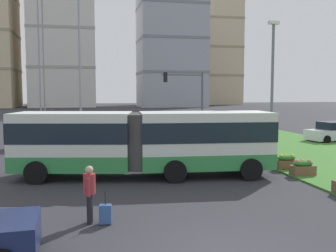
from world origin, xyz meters
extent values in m
cube|color=silver|center=(2.25, 8.51, 1.73)|extent=(6.19, 2.99, 2.55)
cube|color=#338C47|center=(2.25, 8.51, 0.80)|extent=(6.21, 3.01, 0.70)
cube|color=#19232D|center=(2.25, 8.51, 2.15)|extent=(6.23, 3.04, 0.90)
cube|color=silver|center=(-3.78, 9.39, 1.73)|extent=(5.60, 3.49, 2.55)
cube|color=#338C47|center=(-3.78, 9.39, 0.80)|extent=(5.62, 3.52, 0.70)
cube|color=#19232D|center=(-3.78, 9.39, 2.15)|extent=(5.64, 3.54, 0.90)
cylinder|color=#383838|center=(-0.74, 8.76, 1.72)|extent=(2.40, 2.40, 2.45)
cylinder|color=black|center=(4.15, 9.61, 0.50)|extent=(1.02, 0.36, 1.00)
cylinder|color=black|center=(3.94, 7.12, 0.50)|extent=(1.02, 0.36, 1.00)
cylinder|color=black|center=(0.76, 9.89, 0.50)|extent=(1.02, 0.36, 1.00)
cylinder|color=black|center=(0.55, 7.40, 0.50)|extent=(1.02, 0.36, 1.00)
cylinder|color=black|center=(-4.80, 10.87, 0.50)|extent=(1.04, 0.48, 1.00)
cylinder|color=black|center=(-5.30, 8.42, 0.50)|extent=(1.04, 0.48, 1.00)
sphere|color=#F9EFC6|center=(5.33, 9.16, 0.80)|extent=(0.24, 0.24, 0.24)
sphere|color=#F9EFC6|center=(5.18, 7.36, 0.80)|extent=(0.24, 0.24, 0.24)
cube|color=maroon|center=(-6.00, 19.25, 0.58)|extent=(4.44, 1.91, 0.80)
cube|color=black|center=(-6.15, 19.25, 1.28)|extent=(2.42, 1.74, 0.60)
cylinder|color=black|center=(-4.52, 20.19, 0.32)|extent=(0.65, 0.24, 0.64)
cylinder|color=black|center=(-4.48, 18.39, 0.32)|extent=(0.65, 0.24, 0.64)
cylinder|color=black|center=(-7.52, 20.11, 0.32)|extent=(0.65, 0.24, 0.64)
cylinder|color=black|center=(-7.48, 18.32, 0.32)|extent=(0.65, 0.24, 0.64)
cube|color=silver|center=(16.05, 18.37, 0.58)|extent=(4.63, 2.49, 0.80)
cube|color=black|center=(16.19, 18.39, 1.28)|extent=(2.62, 2.04, 0.60)
cylinder|color=black|center=(14.71, 17.24, 0.32)|extent=(0.67, 0.32, 0.64)
cylinder|color=black|center=(14.42, 19.01, 0.32)|extent=(0.67, 0.32, 0.64)
cylinder|color=black|center=(-5.04, 1.71, 0.32)|extent=(0.65, 0.25, 0.64)
cylinder|color=black|center=(-3.08, 3.09, 0.45)|extent=(0.16, 0.16, 0.90)
cylinder|color=black|center=(-3.11, 2.89, 0.45)|extent=(0.16, 0.16, 0.90)
cylinder|color=maroon|center=(-3.10, 2.99, 1.20)|extent=(0.36, 0.36, 0.60)
sphere|color=tan|center=(-3.10, 2.99, 1.62)|extent=(0.24, 0.24, 0.24)
cylinder|color=maroon|center=(-3.06, 3.23, 1.15)|extent=(0.10, 0.10, 0.55)
cylinder|color=maroon|center=(-3.13, 2.75, 1.15)|extent=(0.10, 0.10, 0.55)
cube|color=#335693|center=(-2.65, 2.79, 0.31)|extent=(0.39, 0.29, 0.56)
cylinder|color=black|center=(-2.65, 2.79, 0.80)|extent=(0.03, 0.03, 0.40)
cube|color=brown|center=(6.65, 7.39, 0.30)|extent=(1.10, 0.56, 0.44)
ellipsoid|color=#2D6B28|center=(6.65, 7.39, 0.62)|extent=(0.99, 0.50, 0.28)
sphere|color=#EF7566|center=(6.37, 7.39, 0.72)|extent=(0.20, 0.20, 0.20)
sphere|color=#EF7566|center=(6.65, 7.47, 0.72)|extent=(0.20, 0.20, 0.20)
sphere|color=#EF7566|center=(6.93, 7.33, 0.72)|extent=(0.20, 0.20, 0.20)
cube|color=brown|center=(6.65, 8.90, 0.30)|extent=(1.10, 0.56, 0.44)
ellipsoid|color=#2D6B28|center=(6.65, 8.90, 0.62)|extent=(0.99, 0.50, 0.28)
sphere|color=yellow|center=(6.37, 8.90, 0.72)|extent=(0.20, 0.20, 0.20)
sphere|color=yellow|center=(6.65, 8.98, 0.72)|extent=(0.20, 0.20, 0.20)
sphere|color=yellow|center=(6.93, 8.84, 0.72)|extent=(0.20, 0.20, 0.20)
cylinder|color=#474C51|center=(6.25, 22.00, 2.77)|extent=(0.16, 0.16, 5.53)
cylinder|color=#474C51|center=(4.54, 22.00, 5.33)|extent=(3.42, 0.10, 0.10)
cube|color=black|center=(3.13, 22.00, 5.13)|extent=(0.28, 0.28, 0.80)
sphere|color=red|center=(3.13, 22.00, 5.38)|extent=(0.16, 0.16, 0.16)
sphere|color=yellow|center=(3.13, 22.00, 5.12)|extent=(0.16, 0.16, 0.16)
sphere|color=green|center=(3.13, 22.00, 4.86)|extent=(0.16, 0.16, 0.16)
cylinder|color=slate|center=(8.55, 14.27, 4.11)|extent=(0.18, 0.18, 8.21)
cube|color=white|center=(8.55, 14.27, 8.31)|extent=(0.70, 0.28, 0.20)
cube|color=silver|center=(-9.22, 101.06, 24.92)|extent=(16.85, 18.49, 49.84)
cube|color=#A4A099|center=(-9.22, 101.06, 10.32)|extent=(17.05, 18.69, 0.70)
cube|color=#A4A099|center=(-9.22, 101.06, 20.29)|extent=(17.05, 18.69, 0.70)
cube|color=#9EA3AD|center=(19.65, 94.45, 26.51)|extent=(17.42, 14.28, 53.01)
cube|color=gray|center=(19.65, 94.45, 9.19)|extent=(17.62, 14.48, 0.70)
cube|color=gray|center=(19.65, 94.45, 18.02)|extent=(17.62, 14.48, 0.70)
cube|color=gray|center=(19.65, 94.45, 26.86)|extent=(17.62, 14.48, 0.70)
cube|color=beige|center=(35.26, 113.67, 17.94)|extent=(21.40, 15.36, 35.87)
cube|color=#9C8D6E|center=(35.26, 113.67, 9.32)|extent=(21.60, 15.56, 0.70)
cube|color=#9C8D6E|center=(35.26, 113.67, 18.29)|extent=(21.60, 15.56, 0.70)
cube|color=#9C8D6E|center=(35.26, 113.67, 27.25)|extent=(21.60, 15.56, 0.70)
cylinder|color=gray|center=(-4.12, 59.24, 14.80)|extent=(0.24, 0.24, 29.61)
cylinder|color=gray|center=(-10.12, 59.24, 14.80)|extent=(0.24, 0.24, 29.61)
cylinder|color=gray|center=(-4.12, 53.24, 14.80)|extent=(0.24, 0.24, 29.61)
cylinder|color=gray|center=(-10.12, 53.24, 14.80)|extent=(0.24, 0.24, 29.61)
camera|label=1|loc=(-3.13, -8.38, 3.91)|focal=40.75mm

